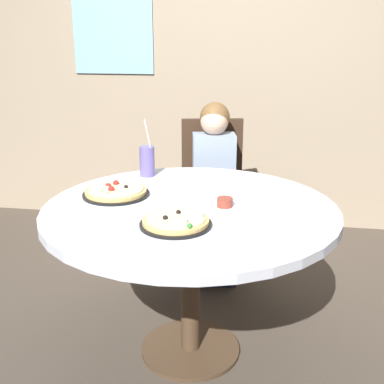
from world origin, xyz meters
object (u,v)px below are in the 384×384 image
at_px(pizza_cheese, 116,192).
at_px(dining_table, 190,225).
at_px(plate_small, 169,183).
at_px(soda_cup, 147,161).
at_px(sauce_bowl, 225,202).
at_px(diner_child, 214,201).
at_px(pizza_veggie, 176,222).
at_px(chair_wooden, 213,185).

bearing_deg(pizza_cheese, dining_table, -14.34).
relative_size(dining_table, plate_small, 7.27).
relative_size(soda_cup, sauce_bowl, 4.38).
bearing_deg(soda_cup, diner_child, 52.25).
xyz_separation_m(pizza_veggie, pizza_cheese, (-0.35, 0.33, 0.00)).
relative_size(chair_wooden, diner_child, 0.88).
bearing_deg(chair_wooden, pizza_veggie, -90.11).
distance_m(diner_child, sauce_bowl, 0.89).
distance_m(pizza_cheese, sauce_bowl, 0.53).
relative_size(diner_child, plate_small, 6.01).
bearing_deg(pizza_veggie, chair_wooden, 89.89).
xyz_separation_m(chair_wooden, pizza_veggie, (-0.00, -1.26, 0.24)).
bearing_deg(sauce_bowl, pizza_cheese, 171.81).
bearing_deg(plate_small, chair_wooden, 78.66).
bearing_deg(chair_wooden, sauce_bowl, -80.52).
xyz_separation_m(dining_table, pizza_veggie, (-0.02, -0.23, 0.10)).
distance_m(dining_table, pizza_cheese, 0.40).
distance_m(pizza_cheese, plate_small, 0.31).
relative_size(pizza_cheese, plate_small, 1.75).
xyz_separation_m(dining_table, soda_cup, (-0.30, 0.44, 0.17)).
relative_size(diner_child, soda_cup, 3.53).
distance_m(pizza_veggie, sauce_bowl, 0.31).
bearing_deg(pizza_cheese, plate_small, 46.55).
relative_size(diner_child, pizza_cheese, 3.44).
relative_size(chair_wooden, plate_small, 5.28).
relative_size(pizza_veggie, pizza_cheese, 0.92).
bearing_deg(soda_cup, pizza_veggie, -67.17).
xyz_separation_m(chair_wooden, soda_cup, (-0.29, -0.59, 0.30)).
height_order(dining_table, plate_small, plate_small).
bearing_deg(dining_table, pizza_cheese, 165.66).
relative_size(diner_child, sauce_bowl, 15.46).
bearing_deg(diner_child, plate_small, -108.15).
bearing_deg(dining_table, plate_small, 116.59).
distance_m(soda_cup, plate_small, 0.20).
distance_m(chair_wooden, pizza_cheese, 1.03).
height_order(chair_wooden, diner_child, diner_child).
bearing_deg(dining_table, sauce_bowl, 7.46).
bearing_deg(pizza_cheese, pizza_veggie, -43.08).
bearing_deg(pizza_veggie, soda_cup, 112.83).
bearing_deg(chair_wooden, plate_small, -101.34).
height_order(soda_cup, sauce_bowl, soda_cup).
relative_size(dining_table, pizza_cheese, 4.16).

